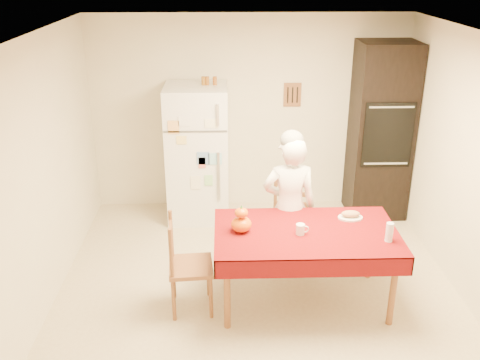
{
  "coord_description": "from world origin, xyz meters",
  "views": [
    {
      "loc": [
        -0.32,
        -4.38,
        3.11
      ],
      "look_at": [
        -0.18,
        0.2,
        1.19
      ],
      "focal_mm": 40.0,
      "sensor_mm": 36.0,
      "label": 1
    }
  ],
  "objects_px": {
    "refrigerator": "(198,154)",
    "bread_plate": "(350,218)",
    "chair_left": "(184,262)",
    "pumpkin_lower": "(241,224)",
    "coffee_mug": "(300,229)",
    "wine_glass": "(389,232)",
    "dining_table": "(306,238)",
    "oven_cabinet": "(381,132)",
    "chair_far": "(291,216)",
    "seated_woman": "(289,207)"
  },
  "relations": [
    {
      "from": "coffee_mug",
      "to": "oven_cabinet",
      "type": "bearing_deg",
      "value": 57.75
    },
    {
      "from": "pumpkin_lower",
      "to": "dining_table",
      "type": "bearing_deg",
      "value": -1.73
    },
    {
      "from": "chair_far",
      "to": "wine_glass",
      "type": "distance_m",
      "value": 1.31
    },
    {
      "from": "oven_cabinet",
      "to": "coffee_mug",
      "type": "relative_size",
      "value": 22.0
    },
    {
      "from": "oven_cabinet",
      "to": "pumpkin_lower",
      "type": "xyz_separation_m",
      "value": [
        -1.8,
        -1.93,
        -0.27
      ]
    },
    {
      "from": "oven_cabinet",
      "to": "dining_table",
      "type": "height_order",
      "value": "oven_cabinet"
    },
    {
      "from": "bread_plate",
      "to": "pumpkin_lower",
      "type": "bearing_deg",
      "value": -167.95
    },
    {
      "from": "chair_far",
      "to": "chair_left",
      "type": "bearing_deg",
      "value": -132.29
    },
    {
      "from": "seated_woman",
      "to": "pumpkin_lower",
      "type": "distance_m",
      "value": 0.72
    },
    {
      "from": "dining_table",
      "to": "seated_woman",
      "type": "height_order",
      "value": "seated_woman"
    },
    {
      "from": "pumpkin_lower",
      "to": "wine_glass",
      "type": "relative_size",
      "value": 1.08
    },
    {
      "from": "oven_cabinet",
      "to": "refrigerator",
      "type": "bearing_deg",
      "value": -178.82
    },
    {
      "from": "oven_cabinet",
      "to": "seated_woman",
      "type": "xyz_separation_m",
      "value": [
        -1.29,
        -1.42,
        -0.34
      ]
    },
    {
      "from": "chair_far",
      "to": "seated_woman",
      "type": "distance_m",
      "value": 0.4
    },
    {
      "from": "chair_left",
      "to": "wine_glass",
      "type": "bearing_deg",
      "value": -98.54
    },
    {
      "from": "oven_cabinet",
      "to": "coffee_mug",
      "type": "xyz_separation_m",
      "value": [
        -1.26,
        -2.0,
        -0.29
      ]
    },
    {
      "from": "dining_table",
      "to": "coffee_mug",
      "type": "height_order",
      "value": "coffee_mug"
    },
    {
      "from": "refrigerator",
      "to": "wine_glass",
      "type": "relative_size",
      "value": 9.66
    },
    {
      "from": "oven_cabinet",
      "to": "wine_glass",
      "type": "relative_size",
      "value": 12.5
    },
    {
      "from": "chair_left",
      "to": "bread_plate",
      "type": "relative_size",
      "value": 3.96
    },
    {
      "from": "dining_table",
      "to": "pumpkin_lower",
      "type": "relative_size",
      "value": 8.91
    },
    {
      "from": "coffee_mug",
      "to": "wine_glass",
      "type": "distance_m",
      "value": 0.79
    },
    {
      "from": "chair_left",
      "to": "pumpkin_lower",
      "type": "xyz_separation_m",
      "value": [
        0.54,
        0.1,
        0.33
      ]
    },
    {
      "from": "chair_left",
      "to": "pumpkin_lower",
      "type": "distance_m",
      "value": 0.64
    },
    {
      "from": "chair_far",
      "to": "coffee_mug",
      "type": "height_order",
      "value": "chair_far"
    },
    {
      "from": "dining_table",
      "to": "chair_left",
      "type": "height_order",
      "value": "chair_left"
    },
    {
      "from": "refrigerator",
      "to": "coffee_mug",
      "type": "bearing_deg",
      "value": -62.52
    },
    {
      "from": "chair_far",
      "to": "chair_left",
      "type": "xyz_separation_m",
      "value": [
        -1.1,
        -0.91,
        0.0
      ]
    },
    {
      "from": "oven_cabinet",
      "to": "dining_table",
      "type": "xyz_separation_m",
      "value": [
        -1.2,
        -1.94,
        -0.41
      ]
    },
    {
      "from": "chair_far",
      "to": "coffee_mug",
      "type": "distance_m",
      "value": 0.93
    },
    {
      "from": "chair_left",
      "to": "seated_woman",
      "type": "height_order",
      "value": "seated_woman"
    },
    {
      "from": "oven_cabinet",
      "to": "coffee_mug",
      "type": "bearing_deg",
      "value": -122.25
    },
    {
      "from": "chair_left",
      "to": "wine_glass",
      "type": "relative_size",
      "value": 5.4
    },
    {
      "from": "coffee_mug",
      "to": "wine_glass",
      "type": "xyz_separation_m",
      "value": [
        0.77,
        -0.15,
        0.04
      ]
    },
    {
      "from": "bread_plate",
      "to": "coffee_mug",
      "type": "bearing_deg",
      "value": -150.25
    },
    {
      "from": "chair_far",
      "to": "seated_woman",
      "type": "bearing_deg",
      "value": -93.43
    },
    {
      "from": "seated_woman",
      "to": "pumpkin_lower",
      "type": "bearing_deg",
      "value": 44.46
    },
    {
      "from": "wine_glass",
      "to": "chair_far",
      "type": "bearing_deg",
      "value": 125.81
    },
    {
      "from": "seated_woman",
      "to": "pumpkin_lower",
      "type": "height_order",
      "value": "seated_woman"
    },
    {
      "from": "refrigerator",
      "to": "bread_plate",
      "type": "relative_size",
      "value": 7.08
    },
    {
      "from": "oven_cabinet",
      "to": "chair_left",
      "type": "bearing_deg",
      "value": -139.01
    },
    {
      "from": "dining_table",
      "to": "coffee_mug",
      "type": "distance_m",
      "value": 0.15
    },
    {
      "from": "refrigerator",
      "to": "chair_far",
      "type": "bearing_deg",
      "value": -45.69
    },
    {
      "from": "chair_left",
      "to": "coffee_mug",
      "type": "xyz_separation_m",
      "value": [
        1.07,
        0.03,
        0.3
      ]
    },
    {
      "from": "refrigerator",
      "to": "seated_woman",
      "type": "height_order",
      "value": "refrigerator"
    },
    {
      "from": "seated_woman",
      "to": "bread_plate",
      "type": "distance_m",
      "value": 0.63
    },
    {
      "from": "chair_far",
      "to": "oven_cabinet",
      "type": "bearing_deg",
      "value": 50.46
    },
    {
      "from": "oven_cabinet",
      "to": "chair_left",
      "type": "xyz_separation_m",
      "value": [
        -2.34,
        -2.03,
        -0.59
      ]
    },
    {
      "from": "dining_table",
      "to": "chair_left",
      "type": "relative_size",
      "value": 1.79
    },
    {
      "from": "chair_far",
      "to": "wine_glass",
      "type": "xyz_separation_m",
      "value": [
        0.74,
        -1.03,
        0.34
      ]
    }
  ]
}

